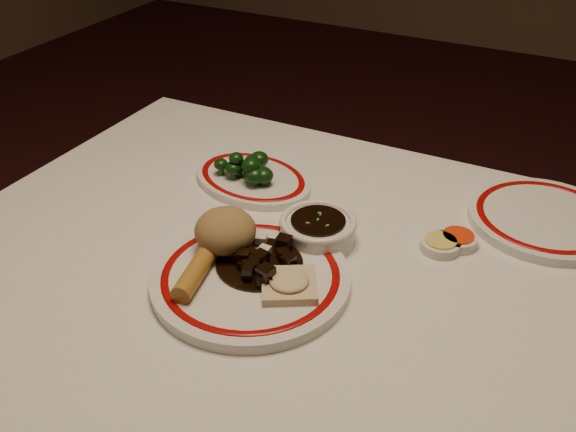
{
  "coord_description": "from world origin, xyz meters",
  "views": [
    {
      "loc": [
        0.33,
        -0.7,
        1.35
      ],
      "look_at": [
        -0.06,
        0.05,
        0.8
      ],
      "focal_mm": 40.0,
      "sensor_mm": 36.0,
      "label": 1
    }
  ],
  "objects_px": {
    "fried_wonton": "(289,283)",
    "soy_bowl": "(318,231)",
    "broccoli_pile": "(252,166)",
    "main_plate": "(251,278)",
    "rice_mound": "(225,231)",
    "stirfry_heap": "(258,260)",
    "broccoli_plate": "(253,179)",
    "spring_roll": "(195,273)",
    "dining_table": "(306,316)"
  },
  "relations": [
    {
      "from": "rice_mound",
      "to": "stirfry_heap",
      "type": "xyz_separation_m",
      "value": [
        0.06,
        -0.01,
        -0.02
      ]
    },
    {
      "from": "dining_table",
      "to": "main_plate",
      "type": "bearing_deg",
      "value": -131.45
    },
    {
      "from": "main_plate",
      "to": "fried_wonton",
      "type": "distance_m",
      "value": 0.07
    },
    {
      "from": "fried_wonton",
      "to": "broccoli_plate",
      "type": "xyz_separation_m",
      "value": [
        -0.21,
        0.26,
        -0.02
      ]
    },
    {
      "from": "spring_roll",
      "to": "soy_bowl",
      "type": "xyz_separation_m",
      "value": [
        0.1,
        0.19,
        -0.01
      ]
    },
    {
      "from": "stirfry_heap",
      "to": "spring_roll",
      "type": "bearing_deg",
      "value": -130.82
    },
    {
      "from": "broccoli_plate",
      "to": "main_plate",
      "type": "bearing_deg",
      "value": -60.74
    },
    {
      "from": "rice_mound",
      "to": "soy_bowl",
      "type": "relative_size",
      "value": 0.77
    },
    {
      "from": "dining_table",
      "to": "rice_mound",
      "type": "bearing_deg",
      "value": -166.7
    },
    {
      "from": "fried_wonton",
      "to": "stirfry_heap",
      "type": "distance_m",
      "value": 0.07
    },
    {
      "from": "fried_wonton",
      "to": "broccoli_plate",
      "type": "distance_m",
      "value": 0.34
    },
    {
      "from": "dining_table",
      "to": "main_plate",
      "type": "relative_size",
      "value": 3.72
    },
    {
      "from": "stirfry_heap",
      "to": "broccoli_pile",
      "type": "xyz_separation_m",
      "value": [
        -0.14,
        0.23,
        0.01
      ]
    },
    {
      "from": "dining_table",
      "to": "soy_bowl",
      "type": "bearing_deg",
      "value": 102.56
    },
    {
      "from": "main_plate",
      "to": "fried_wonton",
      "type": "xyz_separation_m",
      "value": [
        0.07,
        -0.0,
        0.02
      ]
    },
    {
      "from": "main_plate",
      "to": "soy_bowl",
      "type": "relative_size",
      "value": 2.65
    },
    {
      "from": "dining_table",
      "to": "rice_mound",
      "type": "xyz_separation_m",
      "value": [
        -0.12,
        -0.03,
        0.14
      ]
    },
    {
      "from": "main_plate",
      "to": "stirfry_heap",
      "type": "relative_size",
      "value": 2.47
    },
    {
      "from": "rice_mound",
      "to": "soy_bowl",
      "type": "bearing_deg",
      "value": 44.93
    },
    {
      "from": "fried_wonton",
      "to": "soy_bowl",
      "type": "relative_size",
      "value": 0.87
    },
    {
      "from": "rice_mound",
      "to": "fried_wonton",
      "type": "relative_size",
      "value": 0.89
    },
    {
      "from": "spring_roll",
      "to": "stirfry_heap",
      "type": "bearing_deg",
      "value": 37.53
    },
    {
      "from": "spring_roll",
      "to": "broccoli_pile",
      "type": "distance_m",
      "value": 0.32
    },
    {
      "from": "broccoli_pile",
      "to": "soy_bowl",
      "type": "height_order",
      "value": "broccoli_pile"
    },
    {
      "from": "fried_wonton",
      "to": "spring_roll",
      "type": "bearing_deg",
      "value": -160.15
    },
    {
      "from": "main_plate",
      "to": "soy_bowl",
      "type": "height_order",
      "value": "soy_bowl"
    },
    {
      "from": "fried_wonton",
      "to": "broccoli_plate",
      "type": "relative_size",
      "value": 0.39
    },
    {
      "from": "dining_table",
      "to": "soy_bowl",
      "type": "xyz_separation_m",
      "value": [
        -0.02,
        0.08,
        0.11
      ]
    },
    {
      "from": "main_plate",
      "to": "rice_mound",
      "type": "xyz_separation_m",
      "value": [
        -0.06,
        0.04,
        0.04
      ]
    },
    {
      "from": "broccoli_plate",
      "to": "fried_wonton",
      "type": "bearing_deg",
      "value": -51.29
    },
    {
      "from": "spring_roll",
      "to": "soy_bowl",
      "type": "bearing_deg",
      "value": 49.98
    },
    {
      "from": "broccoli_plate",
      "to": "rice_mound",
      "type": "bearing_deg",
      "value": -70.06
    },
    {
      "from": "main_plate",
      "to": "rice_mound",
      "type": "height_order",
      "value": "rice_mound"
    },
    {
      "from": "main_plate",
      "to": "broccoli_pile",
      "type": "bearing_deg",
      "value": 119.47
    },
    {
      "from": "rice_mound",
      "to": "broccoli_plate",
      "type": "relative_size",
      "value": 0.35
    },
    {
      "from": "rice_mound",
      "to": "spring_roll",
      "type": "xyz_separation_m",
      "value": [
        0.0,
        -0.09,
        -0.02
      ]
    },
    {
      "from": "rice_mound",
      "to": "spring_roll",
      "type": "height_order",
      "value": "rice_mound"
    },
    {
      "from": "broccoli_pile",
      "to": "soy_bowl",
      "type": "bearing_deg",
      "value": -30.92
    },
    {
      "from": "broccoli_plate",
      "to": "soy_bowl",
      "type": "distance_m",
      "value": 0.22
    },
    {
      "from": "main_plate",
      "to": "broccoli_pile",
      "type": "xyz_separation_m",
      "value": [
        -0.14,
        0.26,
        0.03
      ]
    },
    {
      "from": "stirfry_heap",
      "to": "broccoli_plate",
      "type": "bearing_deg",
      "value": 121.62
    },
    {
      "from": "dining_table",
      "to": "rice_mound",
      "type": "height_order",
      "value": "rice_mound"
    },
    {
      "from": "stirfry_heap",
      "to": "broccoli_pile",
      "type": "relative_size",
      "value": 1.1
    },
    {
      "from": "spring_roll",
      "to": "broccoli_pile",
      "type": "height_order",
      "value": "broccoli_pile"
    },
    {
      "from": "fried_wonton",
      "to": "main_plate",
      "type": "bearing_deg",
      "value": 176.91
    },
    {
      "from": "broccoli_plate",
      "to": "soy_bowl",
      "type": "height_order",
      "value": "soy_bowl"
    },
    {
      "from": "spring_roll",
      "to": "broccoli_pile",
      "type": "relative_size",
      "value": 0.9
    },
    {
      "from": "rice_mound",
      "to": "broccoli_plate",
      "type": "bearing_deg",
      "value": 109.94
    },
    {
      "from": "broccoli_plate",
      "to": "soy_bowl",
      "type": "bearing_deg",
      "value": -31.59
    },
    {
      "from": "main_plate",
      "to": "stirfry_heap",
      "type": "bearing_deg",
      "value": 89.56
    }
  ]
}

